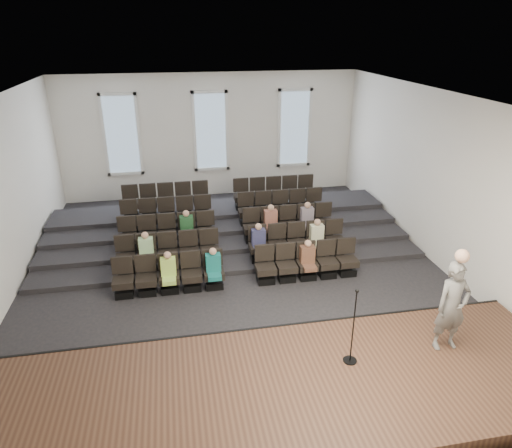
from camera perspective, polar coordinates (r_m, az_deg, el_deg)
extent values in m
plane|color=black|center=(13.37, -2.38, -6.25)|extent=(14.00, 14.00, 0.00)
cube|color=white|center=(11.72, -2.80, 15.53)|extent=(12.00, 14.00, 0.02)
cube|color=white|center=(19.04, -5.68, 10.88)|extent=(12.00, 0.04, 5.00)
cube|color=white|center=(6.30, 7.14, -17.75)|extent=(12.00, 0.04, 5.00)
cube|color=white|center=(14.40, 21.97, 5.11)|extent=(0.04, 14.00, 5.00)
cube|color=#492F1F|center=(9.18, 2.61, -20.60)|extent=(11.80, 3.60, 0.50)
cube|color=black|center=(10.49, 0.36, -13.98)|extent=(11.80, 0.06, 0.52)
cube|color=black|center=(15.38, -3.66, -1.76)|extent=(11.80, 4.80, 0.15)
cube|color=black|center=(15.82, -3.91, -0.72)|extent=(11.80, 3.75, 0.30)
cube|color=black|center=(16.27, -4.14, 0.27)|extent=(11.80, 2.70, 0.45)
cube|color=black|center=(16.72, -4.36, 1.20)|extent=(11.80, 1.65, 0.60)
cube|color=black|center=(12.79, -16.10, -8.22)|extent=(0.47, 0.43, 0.20)
cube|color=black|center=(12.64, -16.26, -7.02)|extent=(0.55, 0.50, 0.19)
cube|color=black|center=(12.63, -16.40, -4.94)|extent=(0.55, 0.08, 0.50)
cube|color=black|center=(12.74, -13.40, -8.06)|extent=(0.47, 0.43, 0.20)
cube|color=black|center=(12.58, -13.53, -6.85)|extent=(0.55, 0.50, 0.19)
cube|color=black|center=(12.57, -13.68, -4.76)|extent=(0.55, 0.08, 0.50)
cube|color=black|center=(12.71, -10.68, -7.88)|extent=(0.47, 0.43, 0.20)
cube|color=black|center=(12.55, -10.78, -6.67)|extent=(0.55, 0.50, 0.19)
cube|color=black|center=(12.54, -10.94, -4.57)|extent=(0.55, 0.08, 0.50)
cube|color=black|center=(12.71, -7.96, -7.67)|extent=(0.47, 0.43, 0.20)
cube|color=black|center=(12.55, -8.03, -6.46)|extent=(0.55, 0.50, 0.19)
cube|color=black|center=(12.54, -8.19, -4.37)|extent=(0.55, 0.08, 0.50)
cube|color=black|center=(12.73, -5.24, -7.46)|extent=(0.47, 0.43, 0.20)
cube|color=black|center=(12.58, -5.29, -6.25)|extent=(0.55, 0.50, 0.19)
cube|color=black|center=(12.56, -5.46, -4.15)|extent=(0.55, 0.08, 0.50)
cube|color=black|center=(12.91, 1.21, -6.87)|extent=(0.47, 0.43, 0.20)
cube|color=black|center=(12.76, 1.23, -5.67)|extent=(0.55, 0.50, 0.19)
cube|color=black|center=(12.75, 1.05, -3.61)|extent=(0.55, 0.08, 0.50)
cube|color=black|center=(13.04, 3.81, -6.61)|extent=(0.47, 0.43, 0.20)
cube|color=black|center=(12.88, 3.85, -5.42)|extent=(0.55, 0.50, 0.19)
cube|color=black|center=(12.87, 3.67, -3.38)|extent=(0.55, 0.08, 0.50)
cube|color=black|center=(13.18, 6.36, -6.35)|extent=(0.47, 0.43, 0.20)
cube|color=black|center=(13.03, 6.42, -5.16)|extent=(0.55, 0.50, 0.19)
cube|color=black|center=(13.02, 6.24, -3.15)|extent=(0.55, 0.08, 0.50)
cube|color=black|center=(13.36, 8.84, -6.07)|extent=(0.47, 0.43, 0.20)
cube|color=black|center=(13.21, 8.92, -4.90)|extent=(0.55, 0.50, 0.19)
cube|color=black|center=(13.19, 8.74, -2.91)|extent=(0.55, 0.08, 0.50)
cube|color=black|center=(13.55, 11.25, -5.79)|extent=(0.47, 0.43, 0.20)
cube|color=black|center=(13.41, 11.35, -4.64)|extent=(0.55, 0.50, 0.19)
cube|color=black|center=(13.39, 11.17, -2.68)|extent=(0.55, 0.08, 0.50)
cube|color=black|center=(13.63, -15.85, -5.39)|extent=(0.47, 0.43, 0.20)
cube|color=black|center=(13.49, -15.99, -4.23)|extent=(0.55, 0.50, 0.19)
cube|color=black|center=(13.50, -16.12, -2.28)|extent=(0.55, 0.08, 0.50)
cube|color=black|center=(13.57, -13.33, -5.22)|extent=(0.47, 0.43, 0.20)
cube|color=black|center=(13.43, -13.45, -4.06)|extent=(0.55, 0.50, 0.19)
cube|color=black|center=(13.44, -13.59, -2.10)|extent=(0.55, 0.08, 0.50)
cube|color=black|center=(13.55, -10.79, -5.05)|extent=(0.47, 0.43, 0.20)
cube|color=black|center=(13.40, -10.89, -3.88)|extent=(0.55, 0.50, 0.19)
cube|color=black|center=(13.41, -11.03, -1.92)|extent=(0.55, 0.08, 0.50)
cube|color=black|center=(13.55, -8.25, -4.86)|extent=(0.47, 0.43, 0.20)
cube|color=black|center=(13.40, -8.33, -3.69)|extent=(0.55, 0.50, 0.19)
cube|color=black|center=(13.41, -8.48, -1.73)|extent=(0.55, 0.08, 0.50)
cube|color=black|center=(13.57, -5.72, -4.66)|extent=(0.47, 0.43, 0.20)
cube|color=black|center=(13.43, -5.77, -3.49)|extent=(0.55, 0.50, 0.19)
cube|color=black|center=(13.44, -5.92, -1.54)|extent=(0.55, 0.08, 0.50)
cube|color=black|center=(13.74, 0.33, -4.16)|extent=(0.47, 0.43, 0.20)
cube|color=black|center=(13.60, 0.33, -3.00)|extent=(0.55, 0.50, 0.19)
cube|color=black|center=(13.61, 0.16, -1.07)|extent=(0.55, 0.08, 0.50)
cube|color=black|center=(13.86, 2.77, -3.94)|extent=(0.47, 0.43, 0.20)
cube|color=black|center=(13.71, 2.79, -2.79)|extent=(0.55, 0.50, 0.19)
cube|color=black|center=(13.72, 2.63, -0.87)|extent=(0.55, 0.08, 0.50)
cube|color=black|center=(13.99, 5.16, -3.72)|extent=(0.47, 0.43, 0.20)
cube|color=black|center=(13.86, 5.21, -2.58)|extent=(0.55, 0.50, 0.19)
cube|color=black|center=(13.86, 5.04, -0.68)|extent=(0.55, 0.08, 0.50)
cube|color=black|center=(14.16, 7.51, -3.49)|extent=(0.47, 0.43, 0.20)
cube|color=black|center=(14.02, 7.58, -2.37)|extent=(0.55, 0.50, 0.19)
cube|color=black|center=(14.03, 7.41, -0.49)|extent=(0.55, 0.08, 0.50)
cube|color=black|center=(14.34, 9.80, -3.27)|extent=(0.47, 0.43, 0.20)
cube|color=black|center=(14.21, 9.88, -2.16)|extent=(0.55, 0.50, 0.19)
cube|color=black|center=(14.22, 9.71, -0.31)|extent=(0.55, 0.08, 0.50)
cube|color=black|center=(14.49, -15.63, -2.89)|extent=(0.47, 0.42, 0.20)
cube|color=black|center=(14.36, -15.76, -1.78)|extent=(0.55, 0.50, 0.19)
cube|color=black|center=(14.39, -15.89, 0.05)|extent=(0.55, 0.08, 0.50)
cube|color=black|center=(14.44, -13.27, -2.72)|extent=(0.47, 0.42, 0.20)
cube|color=black|center=(14.31, -13.38, -1.61)|extent=(0.55, 0.50, 0.19)
cube|color=black|center=(14.34, -13.51, 0.23)|extent=(0.55, 0.08, 0.50)
cube|color=black|center=(14.42, -10.89, -2.55)|extent=(0.47, 0.42, 0.20)
cube|color=black|center=(14.28, -10.98, -1.43)|extent=(0.55, 0.50, 0.19)
cube|color=black|center=(14.31, -11.12, 0.40)|extent=(0.55, 0.08, 0.50)
cube|color=black|center=(14.41, -8.51, -2.37)|extent=(0.47, 0.42, 0.20)
cube|color=black|center=(14.28, -8.58, -1.26)|extent=(0.55, 0.50, 0.19)
cube|color=black|center=(14.31, -8.72, 0.58)|extent=(0.55, 0.08, 0.50)
cube|color=black|center=(14.44, -6.13, -2.19)|extent=(0.47, 0.42, 0.20)
cube|color=black|center=(14.31, -6.19, -1.08)|extent=(0.55, 0.50, 0.19)
cube|color=black|center=(14.34, -6.33, 0.76)|extent=(0.55, 0.08, 0.50)
cube|color=black|center=(14.60, -0.46, -1.75)|extent=(0.47, 0.42, 0.20)
cube|color=black|center=(14.47, -0.46, -0.64)|extent=(0.55, 0.50, 0.19)
cube|color=black|center=(14.50, -0.61, 1.17)|extent=(0.55, 0.08, 0.50)
cube|color=black|center=(14.71, 1.85, -1.56)|extent=(0.47, 0.42, 0.20)
cube|color=black|center=(14.58, 1.86, -0.46)|extent=(0.55, 0.50, 0.19)
cube|color=black|center=(14.60, 1.71, 1.34)|extent=(0.55, 0.08, 0.50)
cube|color=black|center=(14.84, 4.11, -1.38)|extent=(0.47, 0.42, 0.20)
cube|color=black|center=(14.71, 4.14, -0.28)|extent=(0.55, 0.50, 0.19)
cube|color=black|center=(14.74, 3.99, 1.50)|extent=(0.55, 0.08, 0.50)
cube|color=black|center=(14.99, 6.33, -1.20)|extent=(0.47, 0.42, 0.20)
cube|color=black|center=(14.86, 6.38, -0.11)|extent=(0.55, 0.50, 0.19)
cube|color=black|center=(14.89, 6.23, 1.65)|extent=(0.55, 0.08, 0.50)
cube|color=black|center=(15.17, 8.50, -1.01)|extent=(0.47, 0.42, 0.20)
cube|color=black|center=(15.04, 8.57, 0.06)|extent=(0.55, 0.50, 0.19)
cube|color=black|center=(15.07, 8.41, 1.80)|extent=(0.55, 0.08, 0.50)
cube|color=black|center=(15.38, -15.44, -0.67)|extent=(0.47, 0.42, 0.20)
cube|color=black|center=(15.26, -15.56, 0.39)|extent=(0.55, 0.50, 0.19)
cube|color=black|center=(15.31, -15.68, 2.11)|extent=(0.55, 0.08, 0.50)
cube|color=black|center=(15.33, -13.21, -0.51)|extent=(0.47, 0.42, 0.20)
cube|color=black|center=(15.21, -13.32, 0.56)|extent=(0.55, 0.50, 0.19)
cube|color=black|center=(15.26, -13.44, 2.28)|extent=(0.55, 0.08, 0.50)
cube|color=black|center=(15.31, -10.98, -0.34)|extent=(0.47, 0.42, 0.20)
cube|color=black|center=(15.19, -11.06, 0.73)|extent=(0.55, 0.50, 0.19)
cube|color=black|center=(15.23, -11.19, 2.45)|extent=(0.55, 0.08, 0.50)
cube|color=black|center=(15.31, -8.74, -0.18)|extent=(0.47, 0.42, 0.20)
cube|color=black|center=(15.19, -8.81, 0.89)|extent=(0.55, 0.50, 0.19)
cube|color=black|center=(15.23, -8.94, 2.62)|extent=(0.55, 0.08, 0.50)
cube|color=black|center=(15.33, -6.50, -0.01)|extent=(0.47, 0.42, 0.20)
cube|color=black|center=(15.21, -6.55, 1.06)|extent=(0.55, 0.50, 0.19)
cube|color=black|center=(15.25, -6.69, 2.78)|extent=(0.55, 0.08, 0.50)
cube|color=black|center=(15.48, -1.15, 0.39)|extent=(0.47, 0.42, 0.20)
cube|color=black|center=(15.36, -1.16, 1.45)|extent=(0.55, 0.50, 0.19)
cube|color=black|center=(15.41, -1.30, 3.15)|extent=(0.55, 0.08, 0.50)
cube|color=black|center=(15.58, 1.03, 0.55)|extent=(0.47, 0.42, 0.20)
cube|color=black|center=(15.46, 1.04, 1.60)|extent=(0.55, 0.50, 0.19)
cube|color=black|center=(15.51, 0.89, 3.29)|extent=(0.55, 0.08, 0.50)
cube|color=black|center=(15.71, 3.17, 0.70)|extent=(0.47, 0.42, 0.20)
cube|color=black|center=(15.59, 3.20, 1.75)|extent=(0.55, 0.50, 0.19)
cube|color=black|center=(15.63, 3.05, 3.43)|extent=(0.55, 0.08, 0.50)
cube|color=black|center=(15.85, 5.28, 0.86)|extent=(0.47, 0.42, 0.20)
cube|color=black|center=(15.73, 5.32, 1.90)|extent=(0.55, 0.50, 0.19)
cube|color=black|center=(15.78, 5.17, 3.56)|extent=(0.55, 0.08, 0.50)
cube|color=black|center=(16.02, 7.35, 1.01)|extent=(0.47, 0.42, 0.20)
cube|color=black|center=(15.90, 7.41, 2.04)|extent=(0.55, 0.50, 0.19)
cube|color=black|center=(15.94, 7.26, 3.68)|extent=(0.55, 0.08, 0.50)
cube|color=black|center=(16.29, -15.27, 1.30)|extent=(0.47, 0.42, 0.20)
cube|color=black|center=(16.18, -15.38, 2.32)|extent=(0.55, 0.50, 0.19)
cube|color=black|center=(16.24, -15.49, 3.93)|extent=(0.55, 0.08, 0.50)
cube|color=black|center=(16.24, -13.16, 1.46)|extent=(0.47, 0.42, 0.20)
cube|color=black|center=(16.13, -13.26, 2.48)|extent=(0.55, 0.50, 0.19)
cube|color=black|center=(16.19, -13.38, 4.10)|extent=(0.55, 0.08, 0.50)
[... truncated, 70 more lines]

